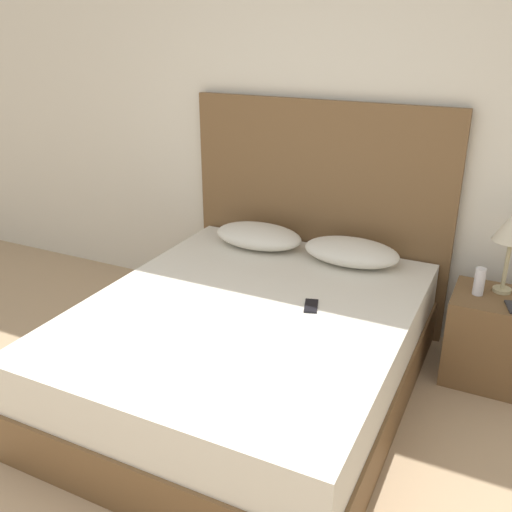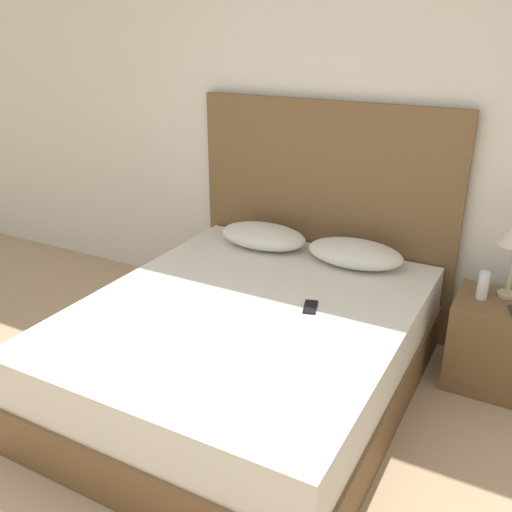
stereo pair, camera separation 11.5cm
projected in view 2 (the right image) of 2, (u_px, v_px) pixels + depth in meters
wall_back at (352, 126)px, 3.62m from camera, size 10.00×0.06×2.70m
bed at (247, 350)px, 3.18m from camera, size 1.70×2.07×0.55m
headboard at (323, 215)px, 3.85m from camera, size 1.79×0.05×1.51m
pillow_left at (263, 236)px, 3.84m from camera, size 0.61×0.36×0.15m
pillow_right at (355, 253)px, 3.55m from camera, size 0.61×0.36×0.15m
phone_on_bed at (310, 307)px, 3.04m from camera, size 0.11×0.16×0.01m
nightstand at (498, 344)px, 3.25m from camera, size 0.52×0.43×0.53m
toiletry_bottle at (483, 285)px, 3.16m from camera, size 0.06×0.06×0.16m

